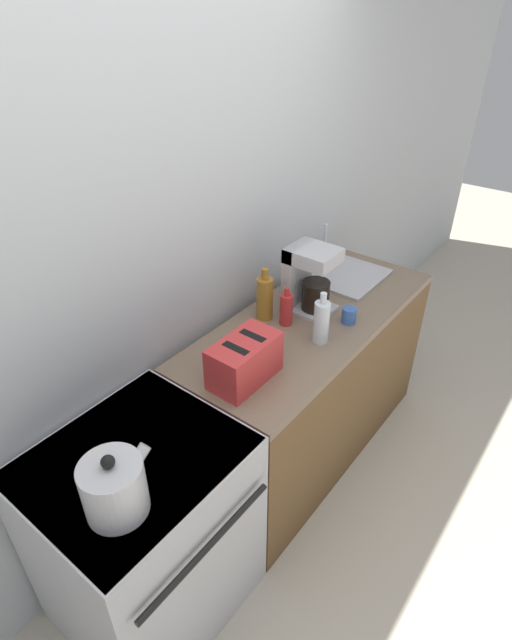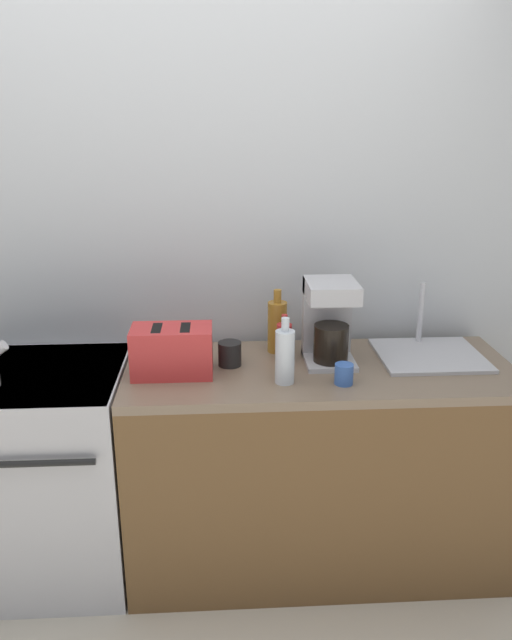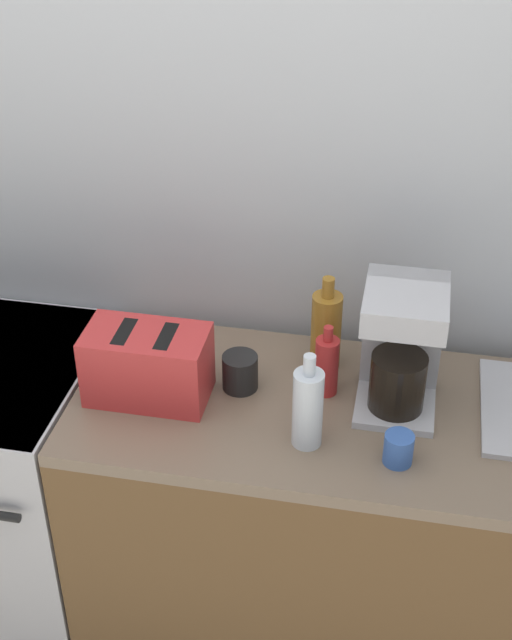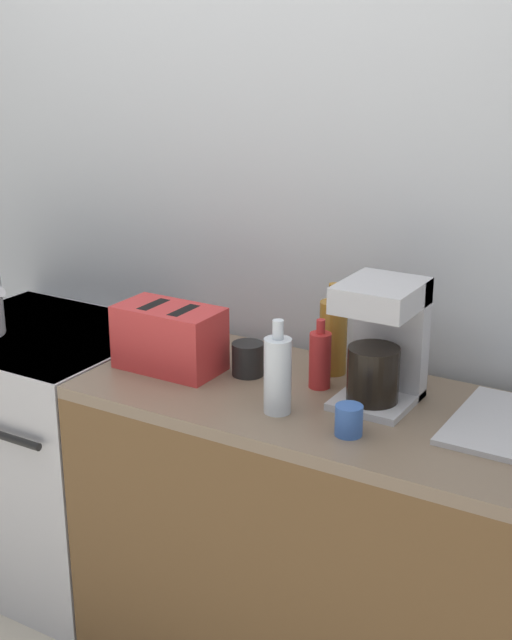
{
  "view_description": "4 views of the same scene",
  "coord_description": "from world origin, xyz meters",
  "px_view_note": "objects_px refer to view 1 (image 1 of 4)",
  "views": [
    {
      "loc": [
        -1.28,
        -0.75,
        2.27
      ],
      "look_at": [
        0.11,
        0.33,
        1.11
      ],
      "focal_mm": 28.0,
      "sensor_mm": 36.0,
      "label": 1
    },
    {
      "loc": [
        0.16,
        -1.98,
        1.88
      ],
      "look_at": [
        0.3,
        0.35,
        1.09
      ],
      "focal_mm": 35.0,
      "sensor_mm": 36.0,
      "label": 2
    },
    {
      "loc": [
        0.6,
        -1.46,
        2.34
      ],
      "look_at": [
        0.25,
        0.31,
        1.15
      ],
      "focal_mm": 50.0,
      "sensor_mm": 36.0,
      "label": 3
    },
    {
      "loc": [
        1.46,
        -1.71,
        1.9
      ],
      "look_at": [
        0.22,
        0.35,
        1.08
      ],
      "focal_mm": 50.0,
      "sensor_mm": 36.0,
      "label": 4
    }
  ],
  "objects_px": {
    "toaster": "(245,360)",
    "coffee_maker": "(307,278)",
    "bottle_red": "(286,309)",
    "cup_blue": "(349,315)",
    "stove": "(147,532)",
    "bottle_clear": "(321,321)",
    "bottle_amber": "(265,298)",
    "cup_black": "(263,338)",
    "kettle": "(115,488)"
  },
  "relations": [
    {
      "from": "cup_black",
      "to": "bottle_amber",
      "type": "bearing_deg",
      "value": 34.98
    },
    {
      "from": "stove",
      "to": "kettle",
      "type": "distance_m",
      "value": 0.58
    },
    {
      "from": "bottle_red",
      "to": "cup_black",
      "type": "distance_m",
      "value": 0.23
    },
    {
      "from": "toaster",
      "to": "cup_blue",
      "type": "relative_size",
      "value": 3.92
    },
    {
      "from": "cup_blue",
      "to": "stove",
      "type": "bearing_deg",
      "value": 171.79
    },
    {
      "from": "toaster",
      "to": "coffee_maker",
      "type": "distance_m",
      "value": 0.64
    },
    {
      "from": "stove",
      "to": "bottle_clear",
      "type": "relative_size",
      "value": 3.51
    },
    {
      "from": "coffee_maker",
      "to": "bottle_red",
      "type": "distance_m",
      "value": 0.21
    },
    {
      "from": "bottle_clear",
      "to": "bottle_amber",
      "type": "distance_m",
      "value": 0.33
    },
    {
      "from": "stove",
      "to": "toaster",
      "type": "xyz_separation_m",
      "value": [
        0.57,
        -0.04,
        0.54
      ]
    },
    {
      "from": "coffee_maker",
      "to": "bottle_clear",
      "type": "relative_size",
      "value": 1.33
    },
    {
      "from": "toaster",
      "to": "kettle",
      "type": "bearing_deg",
      "value": -173.42
    },
    {
      "from": "stove",
      "to": "kettle",
      "type": "relative_size",
      "value": 3.64
    },
    {
      "from": "bottle_clear",
      "to": "bottle_red",
      "type": "bearing_deg",
      "value": 84.8
    },
    {
      "from": "toaster",
      "to": "cup_blue",
      "type": "height_order",
      "value": "toaster"
    },
    {
      "from": "toaster",
      "to": "bottle_amber",
      "type": "relative_size",
      "value": 1.14
    },
    {
      "from": "stove",
      "to": "bottle_clear",
      "type": "xyz_separation_m",
      "value": [
        1.0,
        -0.15,
        0.55
      ]
    },
    {
      "from": "kettle",
      "to": "bottle_red",
      "type": "height_order",
      "value": "kettle"
    },
    {
      "from": "coffee_maker",
      "to": "bottle_amber",
      "type": "relative_size",
      "value": 1.25
    },
    {
      "from": "stove",
      "to": "toaster",
      "type": "bearing_deg",
      "value": -4.39
    },
    {
      "from": "bottle_clear",
      "to": "cup_blue",
      "type": "distance_m",
      "value": 0.23
    },
    {
      "from": "kettle",
      "to": "bottle_clear",
      "type": "bearing_deg",
      "value": -1.0
    },
    {
      "from": "stove",
      "to": "bottle_clear",
      "type": "bearing_deg",
      "value": -8.46
    },
    {
      "from": "coffee_maker",
      "to": "bottle_amber",
      "type": "height_order",
      "value": "coffee_maker"
    },
    {
      "from": "stove",
      "to": "bottle_amber",
      "type": "distance_m",
      "value": 1.16
    },
    {
      "from": "cup_black",
      "to": "stove",
      "type": "bearing_deg",
      "value": -177.62
    },
    {
      "from": "bottle_amber",
      "to": "coffee_maker",
      "type": "bearing_deg",
      "value": -29.51
    },
    {
      "from": "bottle_red",
      "to": "bottle_amber",
      "type": "distance_m",
      "value": 0.12
    },
    {
      "from": "stove",
      "to": "bottle_amber",
      "type": "bearing_deg",
      "value": 9.96
    },
    {
      "from": "kettle",
      "to": "cup_blue",
      "type": "bearing_deg",
      "value": -1.97
    },
    {
      "from": "toaster",
      "to": "bottle_clear",
      "type": "distance_m",
      "value": 0.44
    },
    {
      "from": "cup_blue",
      "to": "bottle_red",
      "type": "bearing_deg",
      "value": 130.67
    },
    {
      "from": "bottle_clear",
      "to": "bottle_amber",
      "type": "xyz_separation_m",
      "value": [
        0.0,
        0.32,
        0.01
      ]
    },
    {
      "from": "stove",
      "to": "toaster",
      "type": "height_order",
      "value": "toaster"
    },
    {
      "from": "bottle_red",
      "to": "cup_blue",
      "type": "height_order",
      "value": "bottle_red"
    },
    {
      "from": "stove",
      "to": "coffee_maker",
      "type": "height_order",
      "value": "coffee_maker"
    },
    {
      "from": "stove",
      "to": "bottle_amber",
      "type": "relative_size",
      "value": 3.32
    },
    {
      "from": "bottle_amber",
      "to": "cup_blue",
      "type": "relative_size",
      "value": 3.44
    },
    {
      "from": "bottle_red",
      "to": "stove",
      "type": "bearing_deg",
      "value": -176.72
    },
    {
      "from": "bottle_red",
      "to": "kettle",
      "type": "bearing_deg",
      "value": -170.99
    },
    {
      "from": "toaster",
      "to": "bottle_clear",
      "type": "bearing_deg",
      "value": -13.8
    },
    {
      "from": "toaster",
      "to": "bottle_amber",
      "type": "bearing_deg",
      "value": 27.21
    },
    {
      "from": "bottle_clear",
      "to": "cup_blue",
      "type": "bearing_deg",
      "value": -7.07
    },
    {
      "from": "toaster",
      "to": "bottle_red",
      "type": "relative_size",
      "value": 1.54
    },
    {
      "from": "coffee_maker",
      "to": "cup_black",
      "type": "xyz_separation_m",
      "value": [
        -0.41,
        -0.03,
        -0.13
      ]
    },
    {
      "from": "kettle",
      "to": "toaster",
      "type": "height_order",
      "value": "kettle"
    },
    {
      "from": "stove",
      "to": "coffee_maker",
      "type": "xyz_separation_m",
      "value": [
        1.2,
        0.06,
        0.62
      ]
    },
    {
      "from": "bottle_clear",
      "to": "bottle_amber",
      "type": "relative_size",
      "value": 0.94
    },
    {
      "from": "coffee_maker",
      "to": "bottle_clear",
      "type": "distance_m",
      "value": 0.3
    },
    {
      "from": "bottle_red",
      "to": "cup_black",
      "type": "height_order",
      "value": "bottle_red"
    }
  ]
}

